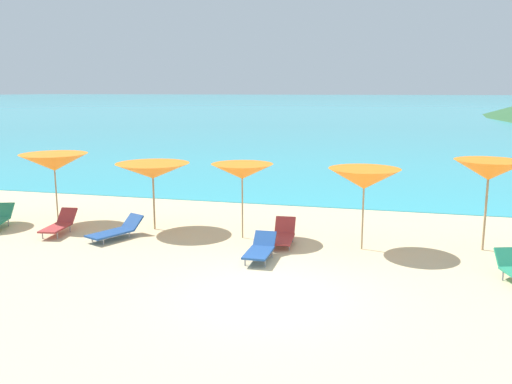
{
  "coord_description": "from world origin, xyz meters",
  "views": [
    {
      "loc": [
        2.42,
        -10.33,
        4.2
      ],
      "look_at": [
        -1.47,
        4.87,
        1.2
      ],
      "focal_mm": 37.68,
      "sensor_mm": 36.0,
      "label": 1
    }
  ],
  "objects_px": {
    "umbrella_2": "(54,162)",
    "umbrella_5": "(364,179)",
    "lounge_chair_8": "(283,235)",
    "umbrella_6": "(489,170)",
    "umbrella_4": "(242,171)",
    "umbrella_3": "(153,171)",
    "lounge_chair_7": "(260,249)",
    "lounge_chair_4": "(59,224)",
    "lounge_chair_3": "(116,230)"
  },
  "relations": [
    {
      "from": "umbrella_4",
      "to": "umbrella_5",
      "type": "xyz_separation_m",
      "value": [
        3.39,
        -0.27,
        -0.03
      ]
    },
    {
      "from": "umbrella_3",
      "to": "lounge_chair_3",
      "type": "distance_m",
      "value": 2.08
    },
    {
      "from": "lounge_chair_8",
      "to": "lounge_chair_7",
      "type": "bearing_deg",
      "value": -103.87
    },
    {
      "from": "umbrella_5",
      "to": "lounge_chair_3",
      "type": "relative_size",
      "value": 1.23
    },
    {
      "from": "umbrella_5",
      "to": "umbrella_6",
      "type": "height_order",
      "value": "umbrella_6"
    },
    {
      "from": "lounge_chair_3",
      "to": "lounge_chair_4",
      "type": "relative_size",
      "value": 1.12
    },
    {
      "from": "umbrella_4",
      "to": "umbrella_6",
      "type": "relative_size",
      "value": 0.89
    },
    {
      "from": "umbrella_3",
      "to": "lounge_chair_7",
      "type": "height_order",
      "value": "umbrella_3"
    },
    {
      "from": "umbrella_3",
      "to": "umbrella_6",
      "type": "distance_m",
      "value": 9.4
    },
    {
      "from": "umbrella_3",
      "to": "umbrella_5",
      "type": "height_order",
      "value": "umbrella_5"
    },
    {
      "from": "umbrella_4",
      "to": "lounge_chair_4",
      "type": "bearing_deg",
      "value": -170.46
    },
    {
      "from": "umbrella_6",
      "to": "lounge_chair_4",
      "type": "xyz_separation_m",
      "value": [
        -11.89,
        -1.34,
        -1.85
      ]
    },
    {
      "from": "lounge_chair_3",
      "to": "lounge_chair_8",
      "type": "height_order",
      "value": "lounge_chair_8"
    },
    {
      "from": "umbrella_6",
      "to": "lounge_chair_7",
      "type": "bearing_deg",
      "value": -157.72
    },
    {
      "from": "umbrella_4",
      "to": "lounge_chair_4",
      "type": "relative_size",
      "value": 1.36
    },
    {
      "from": "umbrella_4",
      "to": "lounge_chair_8",
      "type": "relative_size",
      "value": 1.39
    },
    {
      "from": "umbrella_2",
      "to": "lounge_chair_3",
      "type": "xyz_separation_m",
      "value": [
        2.76,
        -1.25,
        -1.71
      ]
    },
    {
      "from": "umbrella_4",
      "to": "umbrella_5",
      "type": "height_order",
      "value": "umbrella_5"
    },
    {
      "from": "umbrella_5",
      "to": "lounge_chair_7",
      "type": "height_order",
      "value": "umbrella_5"
    },
    {
      "from": "umbrella_5",
      "to": "umbrella_4",
      "type": "bearing_deg",
      "value": 175.37
    },
    {
      "from": "umbrella_5",
      "to": "umbrella_6",
      "type": "relative_size",
      "value": 0.9
    },
    {
      "from": "lounge_chair_7",
      "to": "lounge_chair_8",
      "type": "distance_m",
      "value": 1.54
    },
    {
      "from": "umbrella_5",
      "to": "lounge_chair_4",
      "type": "xyz_separation_m",
      "value": [
        -8.77,
        -0.63,
        -1.61
      ]
    },
    {
      "from": "umbrella_4",
      "to": "lounge_chair_7",
      "type": "distance_m",
      "value": 2.66
    },
    {
      "from": "umbrella_5",
      "to": "umbrella_6",
      "type": "distance_m",
      "value": 3.21
    },
    {
      "from": "umbrella_2",
      "to": "lounge_chair_3",
      "type": "relative_size",
      "value": 1.3
    },
    {
      "from": "umbrella_6",
      "to": "lounge_chair_7",
      "type": "distance_m",
      "value": 6.27
    },
    {
      "from": "umbrella_6",
      "to": "lounge_chair_3",
      "type": "relative_size",
      "value": 1.36
    },
    {
      "from": "umbrella_3",
      "to": "lounge_chair_8",
      "type": "bearing_deg",
      "value": -8.32
    },
    {
      "from": "umbrella_3",
      "to": "lounge_chair_8",
      "type": "relative_size",
      "value": 1.45
    },
    {
      "from": "umbrella_2",
      "to": "umbrella_3",
      "type": "relative_size",
      "value": 1.03
    },
    {
      "from": "lounge_chair_4",
      "to": "lounge_chair_3",
      "type": "bearing_deg",
      "value": -8.66
    },
    {
      "from": "umbrella_6",
      "to": "lounge_chair_8",
      "type": "distance_m",
      "value": 5.65
    },
    {
      "from": "umbrella_2",
      "to": "lounge_chair_8",
      "type": "xyz_separation_m",
      "value": [
        7.49,
        -0.61,
        -1.69
      ]
    },
    {
      "from": "umbrella_4",
      "to": "lounge_chair_8",
      "type": "bearing_deg",
      "value": -14.35
    },
    {
      "from": "umbrella_2",
      "to": "umbrella_6",
      "type": "xyz_separation_m",
      "value": [
        12.76,
        0.14,
        0.2
      ]
    },
    {
      "from": "lounge_chair_4",
      "to": "umbrella_4",
      "type": "bearing_deg",
      "value": 2.35
    },
    {
      "from": "umbrella_2",
      "to": "umbrella_5",
      "type": "xyz_separation_m",
      "value": [
        9.64,
        -0.57,
        -0.04
      ]
    },
    {
      "from": "umbrella_6",
      "to": "lounge_chair_3",
      "type": "distance_m",
      "value": 10.28
    },
    {
      "from": "umbrella_3",
      "to": "lounge_chair_8",
      "type": "xyz_separation_m",
      "value": [
        4.12,
        -0.6,
        -1.54
      ]
    },
    {
      "from": "umbrella_4",
      "to": "umbrella_2",
      "type": "bearing_deg",
      "value": 177.28
    },
    {
      "from": "lounge_chair_7",
      "to": "umbrella_4",
      "type": "bearing_deg",
      "value": 117.46
    },
    {
      "from": "umbrella_2",
      "to": "umbrella_5",
      "type": "height_order",
      "value": "umbrella_2"
    },
    {
      "from": "umbrella_2",
      "to": "lounge_chair_8",
      "type": "distance_m",
      "value": 7.7
    },
    {
      "from": "lounge_chair_4",
      "to": "umbrella_6",
      "type": "bearing_deg",
      "value": -0.78
    },
    {
      "from": "umbrella_2",
      "to": "umbrella_5",
      "type": "distance_m",
      "value": 9.66
    },
    {
      "from": "umbrella_3",
      "to": "lounge_chair_3",
      "type": "xyz_separation_m",
      "value": [
        -0.62,
        -1.23,
        -1.56
      ]
    },
    {
      "from": "umbrella_3",
      "to": "lounge_chair_7",
      "type": "distance_m",
      "value": 4.65
    },
    {
      "from": "umbrella_6",
      "to": "umbrella_3",
      "type": "bearing_deg",
      "value": -179.09
    },
    {
      "from": "umbrella_4",
      "to": "lounge_chair_7",
      "type": "xyz_separation_m",
      "value": [
        0.98,
        -1.84,
        -1.65
      ]
    }
  ]
}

